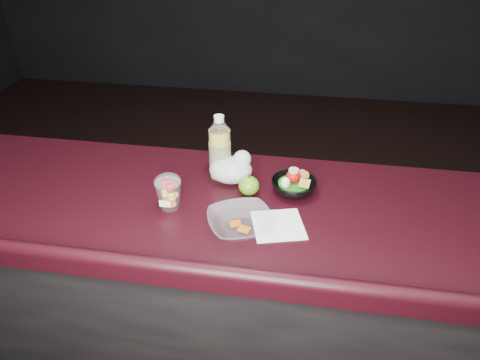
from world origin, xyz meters
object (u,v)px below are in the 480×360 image
object	(u,v)px
lemonade_bottle	(220,151)
takeout_bowl	(241,223)
green_apple	(249,186)
snack_bowl	(293,185)
fruit_cup	(168,191)

from	to	relation	value
lemonade_bottle	takeout_bowl	xyz separation A→B (m)	(0.13, -0.31, -0.08)
takeout_bowl	green_apple	bearing A→B (deg)	90.88
green_apple	snack_bowl	distance (m)	0.16
lemonade_bottle	fruit_cup	size ratio (longest dim) A/B	1.93
snack_bowl	fruit_cup	bearing A→B (deg)	-158.67
fruit_cup	takeout_bowl	size ratio (longest dim) A/B	0.47
fruit_cup	green_apple	distance (m)	0.28
fruit_cup	takeout_bowl	xyz separation A→B (m)	(0.26, -0.08, -0.04)
fruit_cup	takeout_bowl	bearing A→B (deg)	-16.98
snack_bowl	takeout_bowl	bearing A→B (deg)	-122.56
fruit_cup	green_apple	size ratio (longest dim) A/B	1.66
fruit_cup	snack_bowl	distance (m)	0.44
lemonade_bottle	fruit_cup	bearing A→B (deg)	-119.49
lemonade_bottle	green_apple	xyz separation A→B (m)	(0.12, -0.11, -0.07)
lemonade_bottle	fruit_cup	xyz separation A→B (m)	(-0.13, -0.23, -0.04)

